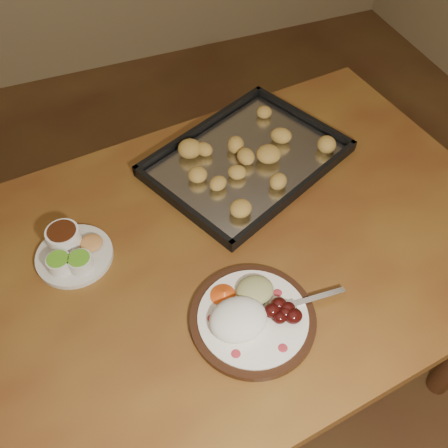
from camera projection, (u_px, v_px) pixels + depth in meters
name	position (u px, v px, depth m)	size (l,w,h in m)	color
ground	(184.00, 386.00, 1.72)	(4.00, 4.00, 0.00)	brown
dining_table	(205.00, 277.00, 1.22)	(1.60, 1.07, 0.75)	brown
dinner_plate	(250.00, 315.00, 1.03)	(0.34, 0.26, 0.06)	black
condiment_saucer	(71.00, 251.00, 1.13)	(0.17, 0.17, 0.06)	beige
baking_tray	(247.00, 158.00, 1.33)	(0.59, 0.53, 0.05)	black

